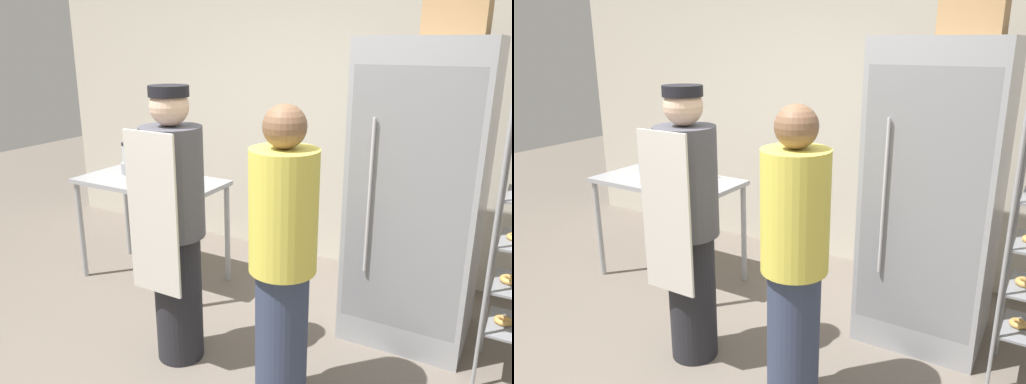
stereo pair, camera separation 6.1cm
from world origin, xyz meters
TOP-DOWN VIEW (x-y plane):
  - back_wall at (0.00, 2.40)m, footprint 6.40×0.12m
  - refrigerator at (0.84, 1.49)m, footprint 0.78×0.74m
  - prep_counter at (-1.20, 1.24)m, footprint 1.19×0.62m
  - donut_box at (-1.07, 1.29)m, footprint 0.25×0.24m
  - blender_pitcher at (-1.48, 1.31)m, footprint 0.15×0.15m
  - cardboard_storage_box at (0.95, 1.55)m, footprint 0.36×0.28m
  - person_baker at (-0.34, 0.47)m, footprint 0.36×0.38m
  - person_customer at (0.40, 0.40)m, footprint 0.35×0.35m

SIDE VIEW (x-z plane):
  - prep_counter at x=-1.20m, z-range 0.33..1.20m
  - person_customer at x=0.40m, z-range 0.02..1.67m
  - person_baker at x=-0.34m, z-range 0.04..1.74m
  - donut_box at x=-1.07m, z-range 0.78..1.06m
  - refrigerator at x=0.84m, z-range 0.00..1.97m
  - blender_pitcher at x=-1.48m, z-range 0.85..1.12m
  - back_wall at x=0.00m, z-range 0.00..2.77m
  - cardboard_storage_box at x=0.95m, z-range 1.96..2.23m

